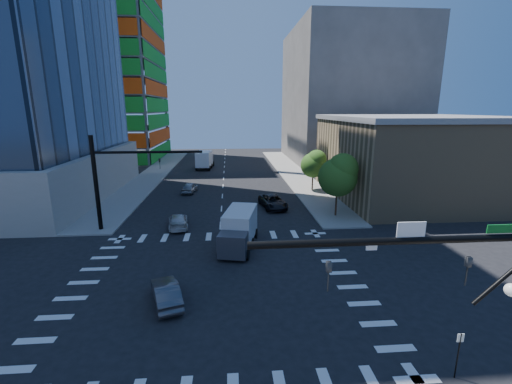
{
  "coord_description": "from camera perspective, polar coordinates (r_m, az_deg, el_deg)",
  "views": [
    {
      "loc": [
        1.02,
        -20.92,
        11.48
      ],
      "look_at": [
        3.3,
        8.0,
        4.39
      ],
      "focal_mm": 24.0,
      "sensor_mm": 36.0,
      "label": 1
    }
  ],
  "objects": [
    {
      "name": "tree_north",
      "position": [
        48.89,
        9.68,
        4.72
      ],
      "size": [
        3.54,
        3.52,
        5.78
      ],
      "color": "#382316",
      "rests_on": "sidewalk_ne"
    },
    {
      "name": "box_truck_near",
      "position": [
        28.87,
        -2.97,
        -6.81
      ],
      "size": [
        3.69,
        6.26,
        3.07
      ],
      "rotation": [
        0.0,
        0.0,
        -0.22
      ],
      "color": "black",
      "rests_on": "ground"
    },
    {
      "name": "car_sb_mid",
      "position": [
        48.86,
        -11.0,
        0.74
      ],
      "size": [
        2.22,
        4.36,
        1.42
      ],
      "primitive_type": "imported",
      "rotation": [
        0.0,
        0.0,
        3.01
      ],
      "color": "#96999D",
      "rests_on": "ground"
    },
    {
      "name": "sidewalk_nw",
      "position": [
        63.43,
        -16.76,
        2.78
      ],
      "size": [
        5.0,
        60.0,
        0.15
      ],
      "primitive_type": "cube",
      "color": "gray",
      "rests_on": "ground"
    },
    {
      "name": "car_nb_far",
      "position": [
        40.56,
        2.84,
        -1.63
      ],
      "size": [
        3.35,
        5.75,
        1.5
      ],
      "primitive_type": "imported",
      "rotation": [
        0.0,
        0.0,
        0.17
      ],
      "color": "black",
      "rests_on": "ground"
    },
    {
      "name": "no_parking_sign",
      "position": [
        18.38,
        30.69,
        -21.75
      ],
      "size": [
        0.3,
        0.06,
        2.2
      ],
      "color": "black",
      "rests_on": "ground"
    },
    {
      "name": "bg_building_ne",
      "position": [
        80.28,
        14.9,
        15.09
      ],
      "size": [
        24.0,
        30.0,
        28.0
      ],
      "primitive_type": "cube",
      "color": "#5A5451",
      "rests_on": "ground"
    },
    {
      "name": "signal_mast_nw",
      "position": [
        34.76,
        -22.94,
        2.72
      ],
      "size": [
        10.2,
        0.4,
        9.0
      ],
      "color": "black",
      "rests_on": "sidewalk_nw"
    },
    {
      "name": "car_sb_cross",
      "position": [
        22.18,
        -14.75,
        -15.92
      ],
      "size": [
        2.65,
        4.37,
        1.36
      ],
      "primitive_type": "imported",
      "rotation": [
        0.0,
        0.0,
        3.46
      ],
      "color": "#48474B",
      "rests_on": "ground"
    },
    {
      "name": "tree_south",
      "position": [
        37.33,
        13.71,
        2.85
      ],
      "size": [
        4.16,
        4.16,
        6.82
      ],
      "color": "#382316",
      "rests_on": "sidewalk_ne"
    },
    {
      "name": "construction_building",
      "position": [
        88.57,
        -24.95,
        21.06
      ],
      "size": [
        25.16,
        34.5,
        70.6
      ],
      "color": "slate",
      "rests_on": "ground"
    },
    {
      "name": "ground",
      "position": [
        23.88,
        -6.63,
        -15.1
      ],
      "size": [
        160.0,
        160.0,
        0.0
      ],
      "primitive_type": "plane",
      "color": "black",
      "rests_on": "ground"
    },
    {
      "name": "sidewalk_ne",
      "position": [
        63.03,
        6.07,
        3.23
      ],
      "size": [
        5.0,
        60.0,
        0.15
      ],
      "primitive_type": "cube",
      "color": "gray",
      "rests_on": "ground"
    },
    {
      "name": "commercial_building",
      "position": [
        49.55,
        24.59,
        5.34
      ],
      "size": [
        20.5,
        22.5,
        10.6
      ],
      "color": "#937A55",
      "rests_on": "ground"
    },
    {
      "name": "box_truck_far",
      "position": [
        68.43,
        -8.48,
        5.21
      ],
      "size": [
        3.38,
        6.78,
        3.44
      ],
      "rotation": [
        0.0,
        0.0,
        3.05
      ],
      "color": "black",
      "rests_on": "ground"
    },
    {
      "name": "car_sb_near",
      "position": [
        34.85,
        -12.84,
        -4.72
      ],
      "size": [
        2.5,
        4.76,
        1.32
      ],
      "primitive_type": "imported",
      "rotation": [
        0.0,
        0.0,
        3.29
      ],
      "color": "#BCBCBC",
      "rests_on": "ground"
    },
    {
      "name": "road_markings",
      "position": [
        23.88,
        -6.63,
        -15.09
      ],
      "size": [
        20.0,
        20.0,
        0.01
      ],
      "primitive_type": "cube",
      "color": "silver",
      "rests_on": "ground"
    }
  ]
}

